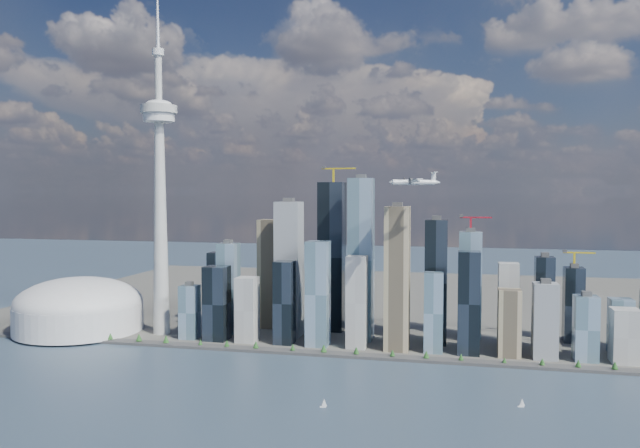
% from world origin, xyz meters
% --- Properties ---
extents(ground, '(4000.00, 4000.00, 0.00)m').
position_xyz_m(ground, '(0.00, 0.00, 0.00)').
color(ground, '#2D3E4F').
rests_on(ground, ground).
extents(seawall, '(1100.00, 22.00, 4.00)m').
position_xyz_m(seawall, '(0.00, 250.00, 2.00)').
color(seawall, '#383838').
rests_on(seawall, ground).
extents(land, '(1400.00, 900.00, 3.00)m').
position_xyz_m(land, '(0.00, 700.00, 1.50)').
color(land, '#4C4C47').
rests_on(land, ground).
extents(shoreline_trees, '(960.53, 7.20, 8.80)m').
position_xyz_m(shoreline_trees, '(0.00, 250.00, 8.78)').
color(shoreline_trees, '#3F2D1E').
rests_on(shoreline_trees, seawall).
extents(skyscraper_cluster, '(736.00, 142.00, 265.35)m').
position_xyz_m(skyscraper_cluster, '(59.62, 336.82, 82.50)').
color(skyscraper_cluster, black).
rests_on(skyscraper_cluster, land).
extents(needle_tower, '(56.00, 56.00, 550.50)m').
position_xyz_m(needle_tower, '(-300.00, 310.00, 235.84)').
color(needle_tower, '#AEAEA9').
rests_on(needle_tower, land).
extents(dome_stadium, '(200.00, 200.00, 86.00)m').
position_xyz_m(dome_stadium, '(-440.00, 300.00, 39.44)').
color(dome_stadium, silver).
rests_on(dome_stadium, land).
extents(airplane, '(66.46, 59.60, 16.94)m').
position_xyz_m(airplane, '(101.13, 228.68, 240.47)').
color(airplane, silver).
rests_on(airplane, ground).
extents(sailboat_west, '(7.52, 2.86, 10.38)m').
position_xyz_m(sailboat_west, '(21.56, 45.17, 3.33)').
color(sailboat_west, white).
rests_on(sailboat_west, ground).
extents(sailboat_east, '(7.42, 2.25, 10.30)m').
position_xyz_m(sailboat_east, '(225.31, 92.51, 3.31)').
color(sailboat_east, white).
rests_on(sailboat_east, ground).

